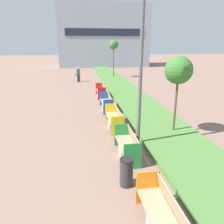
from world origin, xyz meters
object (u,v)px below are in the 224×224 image
(bench_orange_frame, at_px, (164,221))
(pedestrian_walking, at_px, (78,74))
(bench_blue_frame, at_px, (107,104))
(street_lamp_post, at_px, (142,37))
(sapling_tree_far, at_px, (114,45))
(bench_yellow_frame, at_px, (115,120))
(sapling_tree_near, at_px, (179,71))
(litter_bin, at_px, (126,172))
(bench_green_frame, at_px, (128,147))
(bench_red_frame, at_px, (101,92))

(bench_orange_frame, distance_m, pedestrian_walking, 21.22)
(bench_orange_frame, distance_m, bench_blue_frame, 9.82)
(street_lamp_post, distance_m, sapling_tree_far, 19.49)
(bench_yellow_frame, height_order, sapling_tree_near, sapling_tree_near)
(bench_yellow_frame, distance_m, litter_bin, 4.82)
(bench_green_frame, distance_m, sapling_tree_far, 20.63)
(bench_blue_frame, bearing_deg, sapling_tree_near, -59.00)
(bench_blue_frame, height_order, sapling_tree_near, sapling_tree_near)
(street_lamp_post, xyz_separation_m, sapling_tree_near, (2.01, 1.06, -1.36))
(sapling_tree_near, bearing_deg, bench_red_frame, 107.98)
(bench_green_frame, bearing_deg, bench_yellow_frame, 89.92)
(bench_green_frame, distance_m, bench_red_frame, 9.90)
(bench_yellow_frame, xyz_separation_m, sapling_tree_near, (2.62, -1.21, 2.57))
(litter_bin, relative_size, street_lamp_post, 0.11)
(bench_yellow_frame, height_order, litter_bin, bench_yellow_frame)
(bench_yellow_frame, relative_size, sapling_tree_far, 0.50)
(sapling_tree_near, relative_size, sapling_tree_far, 0.79)
(litter_bin, distance_m, street_lamp_post, 4.73)
(bench_orange_frame, height_order, sapling_tree_near, sapling_tree_near)
(bench_orange_frame, height_order, street_lamp_post, street_lamp_post)
(bench_red_frame, height_order, sapling_tree_far, sapling_tree_far)
(bench_red_frame, relative_size, street_lamp_post, 0.27)
(street_lamp_post, bearing_deg, litter_bin, -112.29)
(bench_blue_frame, relative_size, sapling_tree_far, 0.50)
(bench_red_frame, bearing_deg, bench_yellow_frame, -89.98)
(litter_bin, xyz_separation_m, pedestrian_walking, (-1.34, 19.27, 0.38))
(bench_green_frame, bearing_deg, street_lamp_post, 51.35)
(bench_blue_frame, bearing_deg, pedestrian_walking, 98.87)
(bench_yellow_frame, bearing_deg, bench_red_frame, 90.02)
(bench_blue_frame, xyz_separation_m, pedestrian_walking, (-1.77, 11.33, 0.45))
(litter_bin, bearing_deg, pedestrian_walking, 93.98)
(litter_bin, bearing_deg, bench_red_frame, 87.92)
(sapling_tree_near, distance_m, pedestrian_walking, 16.42)
(bench_green_frame, bearing_deg, sapling_tree_near, 34.90)
(bench_green_frame, relative_size, litter_bin, 2.17)
(bench_yellow_frame, height_order, bench_blue_frame, same)
(bench_blue_frame, bearing_deg, bench_red_frame, 90.03)
(bench_green_frame, height_order, sapling_tree_far, sapling_tree_far)
(street_lamp_post, bearing_deg, sapling_tree_near, 27.85)
(sapling_tree_near, distance_m, sapling_tree_far, 18.35)
(pedestrian_walking, bearing_deg, bench_green_frame, -84.25)
(sapling_tree_near, xyz_separation_m, pedestrian_walking, (-4.38, 15.68, -2.12))
(bench_yellow_frame, height_order, pedestrian_walking, pedestrian_walking)
(bench_orange_frame, bearing_deg, street_lamp_post, 82.08)
(sapling_tree_near, bearing_deg, bench_yellow_frame, 155.15)
(bench_blue_frame, distance_m, pedestrian_walking, 11.47)
(bench_blue_frame, relative_size, bench_red_frame, 1.09)
(bench_yellow_frame, xyz_separation_m, sapling_tree_far, (2.62, 17.11, 3.55))
(bench_green_frame, distance_m, litter_bin, 1.81)
(bench_green_frame, relative_size, pedestrian_walking, 1.16)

